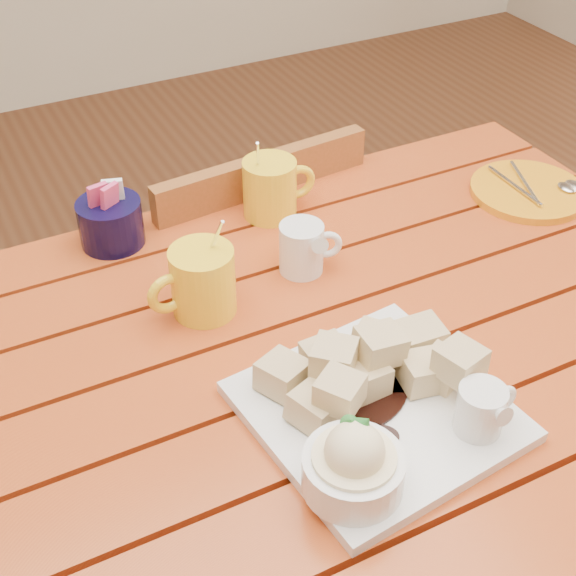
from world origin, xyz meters
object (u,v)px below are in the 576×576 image
dessert_plate (376,410)px  chair_far (240,299)px  coffee_mug_right (271,187)px  orange_saucer (529,191)px  table (314,406)px  coffee_mug_left (201,281)px

dessert_plate → chair_far: 0.71m
coffee_mug_right → orange_saucer: bearing=-16.5°
table → coffee_mug_right: 0.35m
coffee_mug_right → chair_far: (0.01, 0.16, -0.34)m
dessert_plate → chair_far: size_ratio=0.36×
chair_far → orange_saucer: bearing=137.0°
table → chair_far: bearing=78.6°
orange_saucer → chair_far: (-0.39, 0.30, -0.30)m
coffee_mug_right → orange_saucer: coffee_mug_right is taller
dessert_plate → orange_saucer: size_ratio=1.59×
coffee_mug_left → chair_far: bearing=55.3°
coffee_mug_right → table: bearing=-103.2°
orange_saucer → chair_far: size_ratio=0.23×
dessert_plate → coffee_mug_left: (-0.09, 0.28, 0.02)m
orange_saucer → table: bearing=-161.3°
chair_far → table: bearing=73.5°
table → orange_saucer: (0.48, 0.16, 0.11)m
chair_far → dessert_plate: bearing=75.6°
coffee_mug_left → orange_saucer: 0.58m
table → orange_saucer: orange_saucer is taller
coffee_mug_right → dessert_plate: bearing=-98.9°
table → orange_saucer: size_ratio=6.46×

